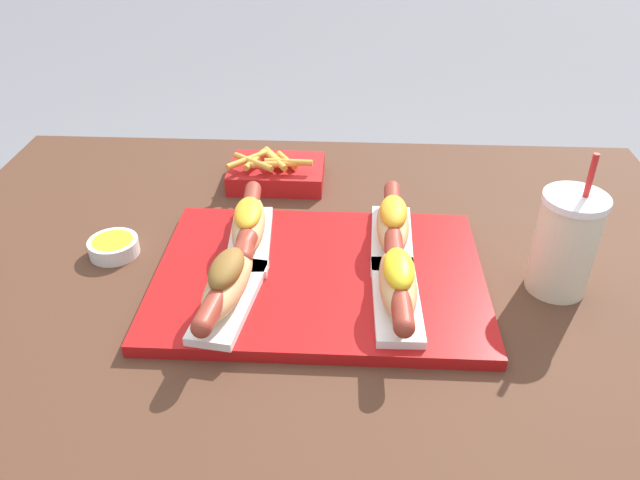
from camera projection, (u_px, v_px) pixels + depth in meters
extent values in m
cube|color=#4C2D1E|center=(315.00, 416.00, 1.13)|extent=(1.23, 0.84, 0.71)
cube|color=#B71414|center=(319.00, 277.00, 0.89)|extent=(0.46, 0.33, 0.02)
cube|color=white|center=(230.00, 300.00, 0.82)|extent=(0.08, 0.18, 0.01)
ellipsoid|color=tan|center=(228.00, 283.00, 0.80)|extent=(0.07, 0.16, 0.04)
cylinder|color=maroon|center=(228.00, 278.00, 0.80)|extent=(0.05, 0.19, 0.03)
sphere|color=maroon|center=(201.00, 327.00, 0.72)|extent=(0.03, 0.03, 0.03)
sphere|color=maroon|center=(249.00, 238.00, 0.88)|extent=(0.03, 0.03, 0.03)
ellipsoid|color=brown|center=(227.00, 268.00, 0.79)|extent=(0.05, 0.09, 0.03)
cube|color=white|center=(396.00, 299.00, 0.82)|extent=(0.06, 0.18, 0.01)
ellipsoid|color=tan|center=(398.00, 282.00, 0.80)|extent=(0.05, 0.16, 0.04)
cylinder|color=maroon|center=(398.00, 278.00, 0.80)|extent=(0.03, 0.19, 0.03)
sphere|color=maroon|center=(404.00, 327.00, 0.72)|extent=(0.03, 0.03, 0.03)
sphere|color=maroon|center=(393.00, 237.00, 0.88)|extent=(0.03, 0.03, 0.03)
ellipsoid|color=yellow|center=(399.00, 268.00, 0.79)|extent=(0.04, 0.09, 0.03)
cube|color=white|center=(250.00, 240.00, 0.94)|extent=(0.07, 0.18, 0.01)
ellipsoid|color=tan|center=(249.00, 225.00, 0.92)|extent=(0.06, 0.16, 0.04)
cylinder|color=maroon|center=(249.00, 220.00, 0.92)|extent=(0.04, 0.19, 0.03)
sphere|color=maroon|center=(243.00, 258.00, 0.84)|extent=(0.03, 0.03, 0.03)
sphere|color=maroon|center=(253.00, 189.00, 1.00)|extent=(0.03, 0.03, 0.03)
ellipsoid|color=gold|center=(248.00, 213.00, 0.91)|extent=(0.05, 0.09, 0.02)
cube|color=white|center=(391.00, 240.00, 0.94)|extent=(0.07, 0.18, 0.01)
ellipsoid|color=tan|center=(393.00, 224.00, 0.92)|extent=(0.05, 0.16, 0.04)
cylinder|color=maroon|center=(393.00, 220.00, 0.92)|extent=(0.03, 0.19, 0.03)
sphere|color=maroon|center=(394.00, 257.00, 0.84)|extent=(0.03, 0.03, 0.03)
sphere|color=maroon|center=(392.00, 189.00, 1.00)|extent=(0.03, 0.03, 0.03)
ellipsoid|color=gold|center=(394.00, 211.00, 0.91)|extent=(0.04, 0.09, 0.03)
cylinder|color=white|center=(114.00, 247.00, 0.94)|extent=(0.07, 0.07, 0.02)
cylinder|color=yellow|center=(113.00, 243.00, 0.94)|extent=(0.06, 0.06, 0.01)
cylinder|color=beige|center=(564.00, 247.00, 0.84)|extent=(0.08, 0.08, 0.14)
cylinder|color=white|center=(576.00, 200.00, 0.80)|extent=(0.09, 0.09, 0.01)
cylinder|color=red|center=(591.00, 176.00, 0.78)|extent=(0.01, 0.01, 0.06)
cube|color=#B21919|center=(277.00, 173.00, 1.13)|extent=(0.17, 0.12, 0.03)
cylinder|color=gold|center=(289.00, 162.00, 1.09)|extent=(0.08, 0.01, 0.01)
cylinder|color=gold|center=(276.00, 161.00, 1.10)|extent=(0.04, 0.06, 0.01)
cylinder|color=gold|center=(253.00, 162.00, 1.09)|extent=(0.08, 0.06, 0.01)
cylinder|color=gold|center=(255.00, 159.00, 1.11)|extent=(0.03, 0.07, 0.01)
cylinder|color=gold|center=(274.00, 164.00, 1.09)|extent=(0.08, 0.02, 0.01)
cylinder|color=gold|center=(247.00, 160.00, 1.10)|extent=(0.07, 0.07, 0.01)
cylinder|color=gold|center=(275.00, 157.00, 1.13)|extent=(0.05, 0.07, 0.01)
cylinder|color=gold|center=(287.00, 160.00, 1.12)|extent=(0.04, 0.06, 0.01)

